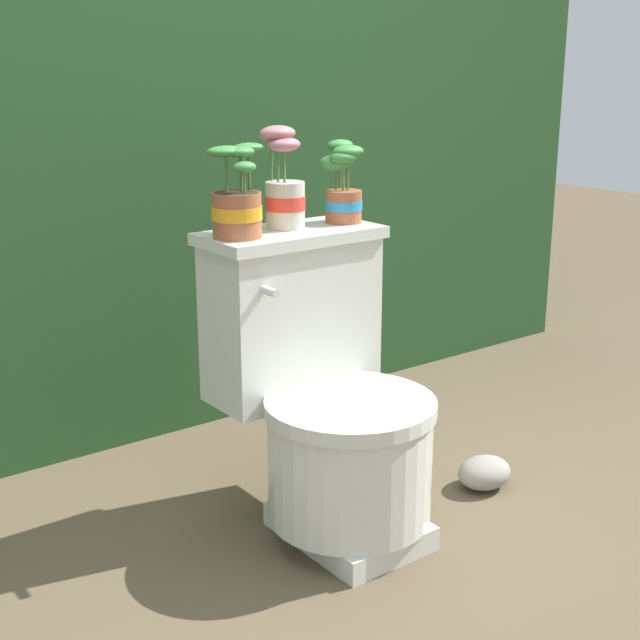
{
  "coord_description": "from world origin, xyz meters",
  "views": [
    {
      "loc": [
        -1.28,
        -1.6,
        1.18
      ],
      "look_at": [
        0.01,
        0.11,
        0.55
      ],
      "focal_mm": 50.0,
      "sensor_mm": 36.0,
      "label": 1
    }
  ],
  "objects_px": {
    "potted_plant_left": "(237,203)",
    "toilet": "(325,402)",
    "potted_plant_midleft": "(284,188)",
    "garden_stone": "(484,473)",
    "potted_plant_middle": "(343,185)"
  },
  "relations": [
    {
      "from": "potted_plant_left",
      "to": "toilet",
      "type": "bearing_deg",
      "value": -40.46
    },
    {
      "from": "potted_plant_midleft",
      "to": "garden_stone",
      "type": "bearing_deg",
      "value": -30.84
    },
    {
      "from": "potted_plant_midleft",
      "to": "garden_stone",
      "type": "relative_size",
      "value": 1.57
    },
    {
      "from": "potted_plant_midleft",
      "to": "toilet",
      "type": "bearing_deg",
      "value": -89.31
    },
    {
      "from": "garden_stone",
      "to": "potted_plant_left",
      "type": "bearing_deg",
      "value": 158.35
    },
    {
      "from": "potted_plant_midleft",
      "to": "potted_plant_middle",
      "type": "xyz_separation_m",
      "value": [
        0.18,
        -0.02,
        -0.0
      ]
    },
    {
      "from": "toilet",
      "to": "potted_plant_left",
      "type": "xyz_separation_m",
      "value": [
        -0.16,
        0.14,
        0.51
      ]
    },
    {
      "from": "potted_plant_left",
      "to": "potted_plant_midleft",
      "type": "distance_m",
      "value": 0.17
    },
    {
      "from": "potted_plant_left",
      "to": "potted_plant_midleft",
      "type": "height_order",
      "value": "potted_plant_midleft"
    },
    {
      "from": "toilet",
      "to": "potted_plant_midleft",
      "type": "distance_m",
      "value": 0.55
    },
    {
      "from": "potted_plant_left",
      "to": "potted_plant_middle",
      "type": "xyz_separation_m",
      "value": [
        0.34,
        0.01,
        0.01
      ]
    },
    {
      "from": "potted_plant_left",
      "to": "garden_stone",
      "type": "bearing_deg",
      "value": -21.65
    },
    {
      "from": "potted_plant_middle",
      "to": "garden_stone",
      "type": "height_order",
      "value": "potted_plant_middle"
    },
    {
      "from": "potted_plant_middle",
      "to": "potted_plant_midleft",
      "type": "bearing_deg",
      "value": 173.8
    },
    {
      "from": "potted_plant_left",
      "to": "garden_stone",
      "type": "height_order",
      "value": "potted_plant_left"
    }
  ]
}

